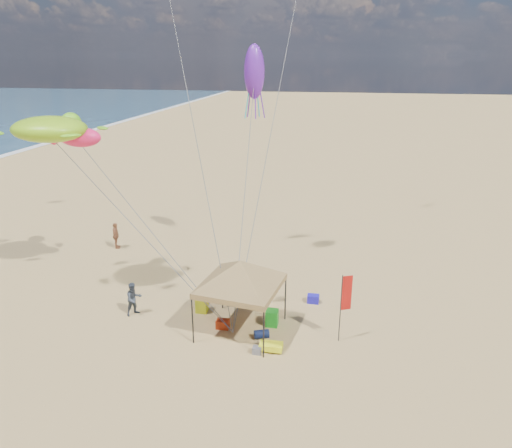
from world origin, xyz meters
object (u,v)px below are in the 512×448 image
object	(u,v)px
chair_green	(272,318)
person_near_a	(255,286)
cooler_red	(223,324)
feather_flag	(345,297)
cooler_blue	(313,299)
person_near_b	(134,299)
beach_cart	(271,346)
canopy_tent	(240,263)
chair_yellow	(202,304)
person_far_a	(116,236)
person_near_c	(269,287)

from	to	relation	value
chair_green	person_near_a	bearing A→B (deg)	120.10
cooler_red	person_near_a	size ratio (longest dim) A/B	0.34
feather_flag	cooler_blue	world-z (taller)	feather_flag
feather_flag	person_near_b	distance (m)	9.21
beach_cart	person_near_a	distance (m)	4.08
canopy_tent	beach_cart	bearing A→B (deg)	-39.74
feather_flag	cooler_blue	distance (m)	3.71
canopy_tent	chair_green	size ratio (longest dim) A/B	8.47
chair_green	chair_yellow	bearing A→B (deg)	170.16
cooler_blue	chair_yellow	bearing A→B (deg)	-160.15
feather_flag	beach_cart	size ratio (longest dim) A/B	3.26
person_near_b	chair_yellow	bearing A→B (deg)	-34.12
canopy_tent	feather_flag	xyz separation A→B (m)	(4.18, 0.04, -1.11)
beach_cart	person_far_a	distance (m)	13.84
beach_cart	person_far_a	xyz separation A→B (m)	(-10.73, 8.71, 0.60)
chair_green	beach_cart	size ratio (longest dim) A/B	0.78
beach_cart	person_near_b	bearing A→B (deg)	165.67
cooler_red	person_near_c	size ratio (longest dim) A/B	0.35
chair_yellow	chair_green	bearing A→B (deg)	-9.84
chair_green	feather_flag	bearing A→B (deg)	-11.74
beach_cart	person_near_a	size ratio (longest dim) A/B	0.56
chair_green	person_near_c	bearing A→B (deg)	102.48
person_near_a	person_far_a	bearing A→B (deg)	-29.07
person_far_a	person_near_b	bearing A→B (deg)	-169.35
feather_flag	chair_yellow	size ratio (longest dim) A/B	4.19
person_near_a	person_far_a	world-z (taller)	person_near_a
canopy_tent	feather_flag	distance (m)	4.32
chair_green	cooler_blue	bearing A→B (deg)	55.68
chair_green	person_near_b	world-z (taller)	person_near_b
canopy_tent	chair_yellow	world-z (taller)	canopy_tent
chair_yellow	person_near_a	bearing A→B (deg)	32.38
feather_flag	person_near_c	size ratio (longest dim) A/B	1.89
chair_yellow	person_far_a	world-z (taller)	person_far_a
beach_cart	person_near_a	xyz separation A→B (m)	(-1.37, 3.80, 0.60)
person_near_a	person_far_a	distance (m)	10.57
cooler_blue	person_near_b	distance (m)	8.16
feather_flag	chair_green	bearing A→B (deg)	168.26
canopy_tent	chair_yellow	bearing A→B (deg)	149.40
person_near_a	person_near_c	size ratio (longest dim) A/B	1.03
feather_flag	person_far_a	xyz separation A→B (m)	(-13.45, 7.46, -1.17)
canopy_tent	cooler_red	size ratio (longest dim) A/B	10.98
feather_flag	person_near_a	xyz separation A→B (m)	(-4.10, 2.55, -1.17)
person_far_a	chair_yellow	bearing A→B (deg)	-151.90
cooler_blue	person_near_c	size ratio (longest dim) A/B	0.35
canopy_tent	person_near_b	xyz separation A→B (m)	(-4.94, 0.42, -2.31)
cooler_red	person_near_c	world-z (taller)	person_near_c
canopy_tent	person_far_a	xyz separation A→B (m)	(-9.28, 7.50, -2.28)
canopy_tent	person_near_c	world-z (taller)	canopy_tent
chair_green	person_far_a	bearing A→B (deg)	146.84
feather_flag	cooler_blue	xyz separation A→B (m)	(-1.39, 2.94, -1.78)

